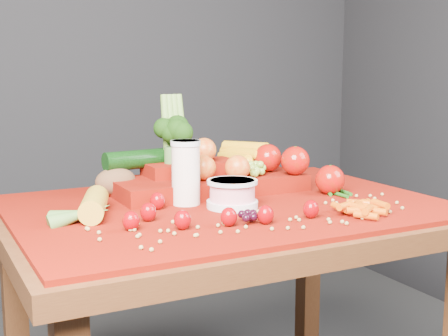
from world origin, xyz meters
name	(u,v)px	position (x,y,z in m)	size (l,w,h in m)	color
table	(228,245)	(0.00, 0.00, 0.66)	(1.10, 0.80, 0.75)	#3A1C0D
red_cloth	(228,206)	(0.00, 0.00, 0.76)	(1.05, 0.75, 0.01)	#660903
milk_glass	(186,170)	(-0.10, 0.04, 0.85)	(0.07, 0.07, 0.16)	silver
yogurt_bowl	(232,193)	(-0.01, -0.04, 0.80)	(0.13, 0.13, 0.07)	silver
strawberry_scatter	(190,212)	(-0.16, -0.13, 0.79)	(0.48, 0.28, 0.05)	#8C0309
dark_grape_cluster	(249,217)	(-0.05, -0.20, 0.78)	(0.06, 0.05, 0.03)	black
soybean_scatter	(269,219)	(0.00, -0.20, 0.77)	(0.84, 0.24, 0.01)	#A68C47
corn_ear	(84,211)	(-0.37, -0.01, 0.78)	(0.23, 0.26, 0.06)	gold
potato	(116,182)	(-0.22, 0.22, 0.80)	(0.11, 0.08, 0.08)	#523720
baby_carrot_pile	(365,208)	(0.23, -0.25, 0.78)	(0.17, 0.17, 0.03)	#CF5007
green_bean_pile	(334,191)	(0.32, -0.01, 0.77)	(0.14, 0.12, 0.01)	#185914
produce_mound	(216,171)	(0.04, 0.15, 0.82)	(0.59, 0.36, 0.27)	#660903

